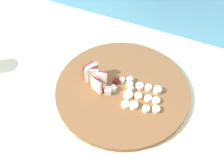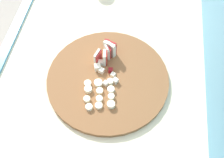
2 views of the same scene
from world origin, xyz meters
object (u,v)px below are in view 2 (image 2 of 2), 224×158
(apple_dice_pile, at_px, (104,71))
(cutting_board, at_px, (108,79))
(apple_wedge_fan, at_px, (108,51))
(banana_slice_rows, at_px, (100,94))

(apple_dice_pile, bearing_deg, cutting_board, 39.79)
(apple_wedge_fan, bearing_deg, banana_slice_rows, -0.36)
(apple_wedge_fan, relative_size, banana_slice_rows, 0.62)
(cutting_board, relative_size, apple_wedge_fan, 5.30)
(apple_wedge_fan, height_order, apple_dice_pile, apple_wedge_fan)
(cutting_board, height_order, apple_dice_pile, apple_dice_pile)
(cutting_board, distance_m, apple_wedge_fan, 0.11)
(cutting_board, height_order, apple_wedge_fan, apple_wedge_fan)
(apple_wedge_fan, xyz_separation_m, apple_dice_pile, (0.08, -0.00, -0.02))
(cutting_board, height_order, banana_slice_rows, banana_slice_rows)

